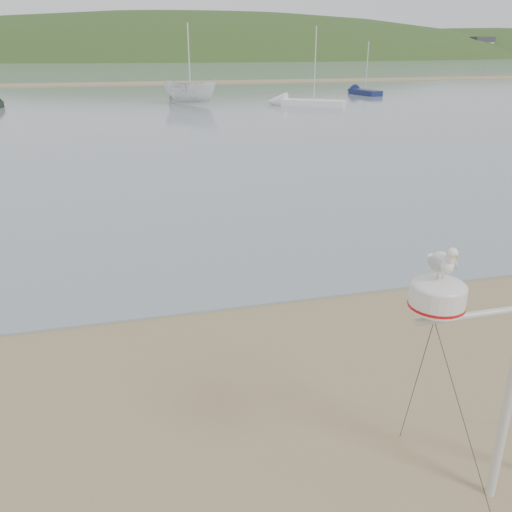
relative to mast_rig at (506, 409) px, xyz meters
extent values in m
plane|color=#88724E|center=(-4.00, 1.17, -1.17)|extent=(560.00, 560.00, 0.00)
cube|color=gray|center=(-4.00, 133.17, -1.15)|extent=(560.00, 256.00, 0.04)
cube|color=#88724E|center=(-4.00, 71.17, -1.10)|extent=(560.00, 7.00, 0.07)
ellipsoid|color=#243C18|center=(36.00, 236.17, -23.17)|extent=(400.00, 180.00, 80.00)
ellipsoid|color=#243C18|center=(176.00, 236.17, -16.57)|extent=(300.00, 135.00, 56.00)
cube|color=silver|center=(-14.00, 197.17, 2.83)|extent=(8.40, 6.30, 8.00)
cube|color=silver|center=(12.00, 197.17, 2.83)|extent=(8.40, 6.30, 8.00)
cube|color=silver|center=(38.00, 197.17, 2.83)|extent=(8.40, 6.30, 8.00)
cube|color=silver|center=(64.00, 197.17, 2.83)|extent=(8.40, 6.30, 8.00)
cube|color=silver|center=(90.00, 197.17, 2.83)|extent=(8.40, 6.30, 8.00)
cube|color=silver|center=(116.00, 197.17, 2.83)|extent=(8.40, 6.30, 8.00)
cube|color=silver|center=(142.00, 197.17, 2.83)|extent=(8.40, 6.30, 8.00)
cylinder|color=beige|center=(-0.49, 0.05, 1.12)|extent=(1.30, 0.07, 0.07)
cube|color=beige|center=(-0.94, 0.05, 1.20)|extent=(0.16, 0.16, 0.09)
cylinder|color=silver|center=(-0.94, 0.05, 1.35)|extent=(0.50, 0.50, 0.22)
cylinder|color=red|center=(-0.94, 0.05, 1.28)|extent=(0.51, 0.51, 0.02)
ellipsoid|color=silver|center=(-0.94, 0.05, 1.46)|extent=(0.50, 0.50, 0.14)
cylinder|color=tan|center=(-0.96, 0.05, 1.57)|extent=(0.01, 0.01, 0.07)
cylinder|color=tan|center=(-0.91, 0.05, 1.57)|extent=(0.01, 0.01, 0.07)
ellipsoid|color=white|center=(-0.94, 0.05, 1.68)|extent=(0.17, 0.27, 0.20)
ellipsoid|color=#B0B4B9|center=(-1.01, 0.04, 1.69)|extent=(0.05, 0.22, 0.13)
ellipsoid|color=#B0B4B9|center=(-0.86, 0.04, 1.69)|extent=(0.05, 0.22, 0.13)
cone|color=white|center=(-0.94, 0.19, 1.66)|extent=(0.09, 0.08, 0.09)
ellipsoid|color=white|center=(-0.94, -0.05, 1.77)|extent=(0.08, 0.08, 0.12)
sphere|color=white|center=(-0.94, -0.08, 1.82)|extent=(0.10, 0.10, 0.10)
cone|color=gold|center=(-0.94, -0.13, 1.82)|extent=(0.02, 0.05, 0.02)
imported|color=white|center=(3.05, 42.96, 1.50)|extent=(2.84, 2.84, 5.26)
cube|color=#161E4D|center=(21.29, 47.88, -0.88)|extent=(1.93, 4.25, 0.50)
cone|color=#161E4D|center=(20.88, 50.47, -0.88)|extent=(1.52, 1.62, 1.31)
cylinder|color=beige|center=(21.29, 47.88, 1.62)|extent=(0.08, 0.08, 4.50)
cube|color=white|center=(12.47, 38.92, -0.88)|extent=(5.06, 4.13, 0.50)
cone|color=white|center=(9.80, 40.71, -0.88)|extent=(2.35, 2.31, 1.60)
cylinder|color=beige|center=(12.47, 38.92, 2.13)|extent=(0.08, 0.08, 5.52)
camera|label=1|loc=(-3.62, -3.76, 3.45)|focal=38.00mm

